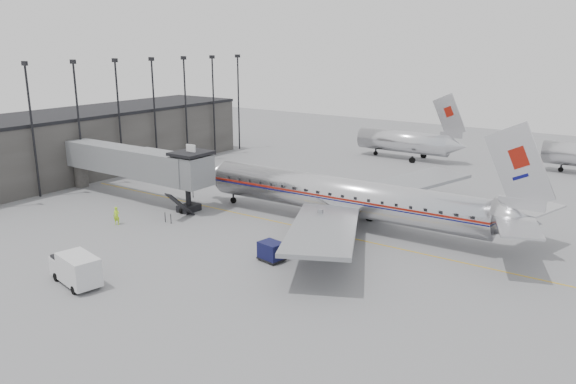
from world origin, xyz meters
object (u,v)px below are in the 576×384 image
(service_van, at_px, (75,268))
(baggage_cart_navy, at_px, (271,251))
(ramp_worker, at_px, (116,216))
(airliner, at_px, (348,197))
(baggage_cart_white, at_px, (321,240))

(service_van, xyz_separation_m, baggage_cart_navy, (9.19, 11.82, -0.40))
(baggage_cart_navy, height_order, ramp_worker, ramp_worker)
(baggage_cart_navy, xyz_separation_m, ramp_worker, (-17.98, -1.06, 0.04))
(airliner, bearing_deg, service_van, -114.75)
(service_van, bearing_deg, baggage_cart_navy, 63.66)
(airliner, height_order, baggage_cart_white, airliner)
(ramp_worker, bearing_deg, airliner, 10.25)
(service_van, height_order, ramp_worker, service_van)
(baggage_cart_navy, relative_size, baggage_cart_white, 0.96)
(service_van, bearing_deg, airliner, 78.53)
(service_van, height_order, baggage_cart_navy, service_van)
(airliner, relative_size, baggage_cart_navy, 15.91)
(service_van, distance_m, baggage_cart_navy, 14.98)
(airliner, xyz_separation_m, service_van, (-9.91, -23.35, -1.62))
(service_van, relative_size, ramp_worker, 3.01)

